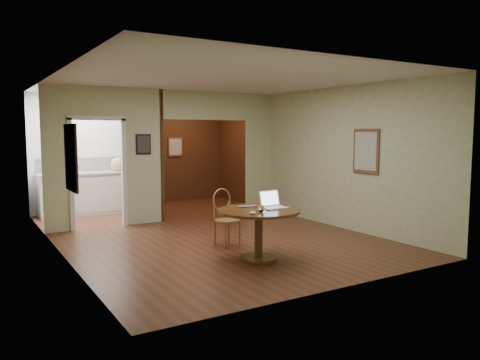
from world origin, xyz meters
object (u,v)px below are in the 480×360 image
chair (225,214)px  closed_laptop (249,207)px  open_laptop (272,203)px  dining_table (259,223)px

chair → closed_laptop: 0.81m
chair → open_laptop: bearing=-84.0°
dining_table → open_laptop: size_ratio=3.23×
dining_table → closed_laptop: (-0.03, 0.23, 0.20)m
dining_table → closed_laptop: size_ratio=4.05×
closed_laptop → chair: bearing=97.9°
chair → open_laptop: open_laptop is taller
dining_table → closed_laptop: closed_laptop is taller
chair → closed_laptop: bearing=-101.6°
dining_table → chair: bearing=89.6°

